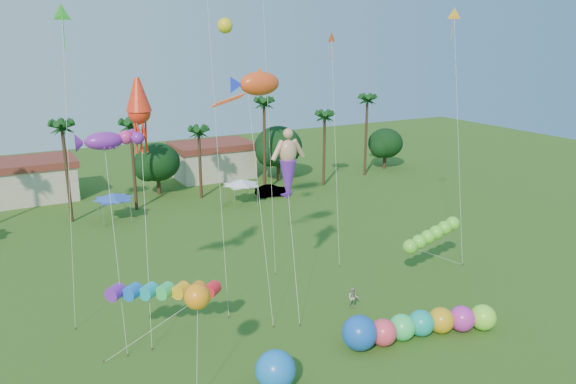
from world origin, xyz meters
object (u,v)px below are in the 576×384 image
car_b (273,191)px  spectator_b (353,298)px  blue_ball (275,370)px  caterpillar_inflatable (414,326)px

car_b → spectator_b: spectator_b is taller
blue_ball → car_b: bearing=63.3°
spectator_b → caterpillar_inflatable: caterpillar_inflatable is taller
spectator_b → caterpillar_inflatable: size_ratio=0.15×
spectator_b → car_b: bearing=110.8°
caterpillar_inflatable → blue_ball: blue_ball is taller
car_b → spectator_b: size_ratio=2.60×
car_b → caterpillar_inflatable: bearing=178.0°
car_b → blue_ball: blue_ball is taller
car_b → caterpillar_inflatable: 34.56m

